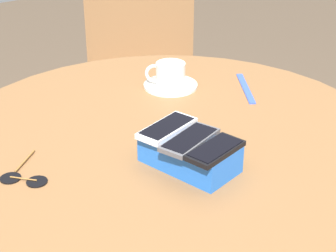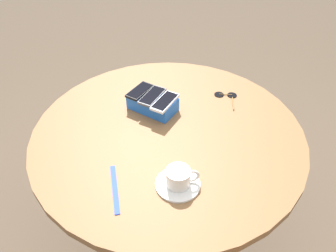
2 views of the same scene
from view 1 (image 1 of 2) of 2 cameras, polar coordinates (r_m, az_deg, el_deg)
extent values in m
cylinder|color=brown|center=(1.25, 0.00, -1.43)|extent=(1.01, 1.01, 0.03)
cube|color=blue|center=(1.11, 2.20, -2.82)|extent=(0.20, 0.14, 0.06)
cube|color=white|center=(1.15, 3.85, -2.25)|extent=(0.10, 0.02, 0.03)
cube|color=black|center=(1.05, 4.81, -2.48)|extent=(0.08, 0.13, 0.01)
cube|color=black|center=(1.05, 4.82, -2.21)|extent=(0.07, 0.12, 0.00)
cube|color=#515156|center=(1.09, 2.23, -1.42)|extent=(0.09, 0.15, 0.01)
cube|color=black|center=(1.08, 2.23, -1.17)|extent=(0.08, 0.13, 0.00)
cube|color=silver|center=(1.13, -0.10, -0.23)|extent=(0.09, 0.14, 0.01)
cube|color=black|center=(1.13, -0.10, 0.05)|extent=(0.08, 0.13, 0.00)
cylinder|color=silver|center=(1.48, 0.26, 4.15)|extent=(0.14, 0.14, 0.01)
cylinder|color=silver|center=(1.46, 0.26, 5.34)|extent=(0.08, 0.08, 0.06)
cylinder|color=brown|center=(1.46, 0.27, 6.18)|extent=(0.07, 0.07, 0.00)
torus|color=silver|center=(1.47, -1.37, 5.35)|extent=(0.04, 0.05, 0.05)
cube|color=blue|center=(1.48, 7.89, 3.83)|extent=(0.17, 0.12, 0.00)
cylinder|color=black|center=(1.10, -13.17, -5.53)|extent=(0.04, 0.04, 0.00)
cylinder|color=black|center=(1.12, -15.71, -5.12)|extent=(0.04, 0.04, 0.00)
cylinder|color=olive|center=(1.11, -14.47, -5.20)|extent=(0.04, 0.04, 0.00)
cylinder|color=olive|center=(1.17, -14.33, -3.42)|extent=(0.06, 0.07, 0.00)
cube|color=brown|center=(2.11, -2.39, 2.71)|extent=(0.61, 0.61, 0.02)
cube|color=brown|center=(2.23, -2.88, 10.14)|extent=(0.23, 0.37, 0.42)
cylinder|color=brown|center=(2.04, -7.55, -5.70)|extent=(0.04, 0.04, 0.43)
cylinder|color=brown|center=(2.06, 3.74, -5.09)|extent=(0.04, 0.04, 0.43)
cylinder|color=brown|center=(2.39, -7.45, -0.46)|extent=(0.04, 0.04, 0.43)
cylinder|color=brown|center=(2.41, 2.17, 0.01)|extent=(0.04, 0.04, 0.43)
camera|label=2|loc=(2.02, 4.47, 33.52)|focal=35.00mm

